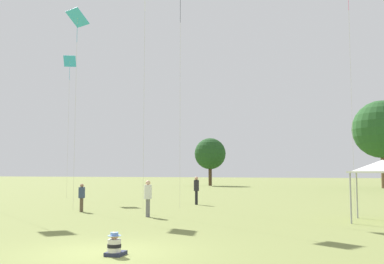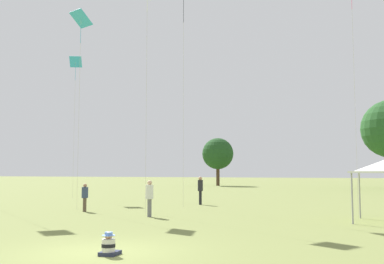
# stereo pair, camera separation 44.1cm
# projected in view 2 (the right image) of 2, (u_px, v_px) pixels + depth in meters

# --- Properties ---
(ground_plane) EXTENTS (300.00, 300.00, 0.00)m
(ground_plane) POSITION_uv_depth(u_px,v_px,m) (99.00, 252.00, 12.21)
(ground_plane) COLOR olive
(seated_toddler) EXTENTS (0.47, 0.58, 0.62)m
(seated_toddler) POSITION_uv_depth(u_px,v_px,m) (109.00, 246.00, 11.78)
(seated_toddler) COLOR #282D47
(seated_toddler) RESTS_ON ground
(person_standing_0) EXTENTS (0.47, 0.47, 1.76)m
(person_standing_0) POSITION_uv_depth(u_px,v_px,m) (150.00, 195.00, 21.83)
(person_standing_0) COLOR slate
(person_standing_0) RESTS_ON ground
(person_standing_1) EXTENTS (0.38, 0.38, 1.85)m
(person_standing_1) POSITION_uv_depth(u_px,v_px,m) (200.00, 188.00, 29.83)
(person_standing_1) COLOR black
(person_standing_1) RESTS_ON ground
(person_standing_4) EXTENTS (0.45, 0.45, 1.53)m
(person_standing_4) POSITION_uv_depth(u_px,v_px,m) (85.00, 195.00, 24.67)
(person_standing_4) COLOR brown
(person_standing_4) RESTS_ON ground
(kite_0) EXTENTS (1.02, 1.11, 12.47)m
(kite_0) POSITION_uv_depth(u_px,v_px,m) (147.00, 0.00, 24.76)
(kite_0) COLOR white
(kite_0) RESTS_ON ground
(kite_2) EXTENTS (1.15, 0.94, 11.93)m
(kite_2) POSITION_uv_depth(u_px,v_px,m) (76.00, 66.00, 38.17)
(kite_2) COLOR #339EDB
(kite_2) RESTS_ON ground
(kite_5) EXTENTS (1.44, 1.28, 11.81)m
(kite_5) POSITION_uv_depth(u_px,v_px,m) (81.00, 23.00, 27.11)
(kite_5) COLOR #339EDB
(kite_5) RESTS_ON ground
(distant_tree_0) EXTENTS (4.84, 4.84, 7.37)m
(distant_tree_0) POSITION_uv_depth(u_px,v_px,m) (218.00, 154.00, 69.55)
(distant_tree_0) COLOR #473323
(distant_tree_0) RESTS_ON ground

